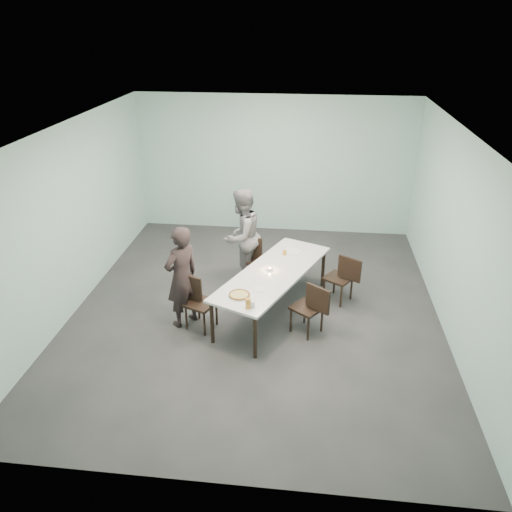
# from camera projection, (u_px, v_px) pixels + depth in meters

# --- Properties ---
(ground) EXTENTS (7.00, 7.00, 0.00)m
(ground) POSITION_uv_depth(u_px,v_px,m) (256.00, 309.00, 8.41)
(ground) COLOR #333335
(ground) RESTS_ON ground
(room_shell) EXTENTS (6.02, 7.02, 3.01)m
(room_shell) POSITION_uv_depth(u_px,v_px,m) (256.00, 194.00, 7.52)
(room_shell) COLOR #ACD8D3
(room_shell) RESTS_ON ground
(table) EXTENTS (1.86, 2.74, 0.75)m
(table) POSITION_uv_depth(u_px,v_px,m) (273.00, 275.00, 8.04)
(table) COLOR white
(table) RESTS_ON ground
(chair_near_left) EXTENTS (0.65, 0.55, 0.87)m
(chair_near_left) POSITION_uv_depth(u_px,v_px,m) (196.00, 298.00, 7.75)
(chair_near_left) COLOR black
(chair_near_left) RESTS_ON ground
(chair_far_left) EXTENTS (0.64, 0.50, 0.87)m
(chair_far_left) POSITION_uv_depth(u_px,v_px,m) (257.00, 257.00, 9.07)
(chair_far_left) COLOR black
(chair_far_left) RESTS_ON ground
(chair_near_right) EXTENTS (0.62, 0.59, 0.87)m
(chair_near_right) POSITION_uv_depth(u_px,v_px,m) (311.00, 306.00, 7.55)
(chair_near_right) COLOR black
(chair_near_right) RESTS_ON ground
(chair_far_right) EXTENTS (0.64, 0.58, 0.87)m
(chair_far_right) POSITION_uv_depth(u_px,v_px,m) (343.00, 276.00, 8.41)
(chair_far_right) COLOR black
(chair_far_right) RESTS_ON ground
(diner_near) EXTENTS (0.69, 0.72, 1.67)m
(diner_near) POSITION_uv_depth(u_px,v_px,m) (182.00, 277.00, 7.68)
(diner_near) COLOR black
(diner_near) RESTS_ON ground
(diner_far) EXTENTS (1.01, 1.07, 1.75)m
(diner_far) POSITION_uv_depth(u_px,v_px,m) (242.00, 236.00, 8.97)
(diner_far) COLOR slate
(diner_far) RESTS_ON ground
(pizza) EXTENTS (0.34, 0.34, 0.04)m
(pizza) POSITION_uv_depth(u_px,v_px,m) (239.00, 295.00, 7.31)
(pizza) COLOR white
(pizza) RESTS_ON table
(side_plate) EXTENTS (0.18, 0.18, 0.01)m
(side_plate) POSITION_uv_depth(u_px,v_px,m) (259.00, 289.00, 7.50)
(side_plate) COLOR white
(side_plate) RESTS_ON table
(beer_glass) EXTENTS (0.08, 0.08, 0.15)m
(beer_glass) POSITION_uv_depth(u_px,v_px,m) (248.00, 303.00, 6.99)
(beer_glass) COLOR orange
(beer_glass) RESTS_ON table
(water_tumbler) EXTENTS (0.08, 0.08, 0.09)m
(water_tumbler) POSITION_uv_depth(u_px,v_px,m) (252.00, 304.00, 7.04)
(water_tumbler) COLOR silver
(water_tumbler) RESTS_ON table
(tealight) EXTENTS (0.06, 0.06, 0.05)m
(tealight) POSITION_uv_depth(u_px,v_px,m) (270.00, 269.00, 8.04)
(tealight) COLOR silver
(tealight) RESTS_ON table
(amber_tumbler) EXTENTS (0.07, 0.07, 0.08)m
(amber_tumbler) POSITION_uv_depth(u_px,v_px,m) (284.00, 253.00, 8.56)
(amber_tumbler) COLOR orange
(amber_tumbler) RESTS_ON table
(menu) EXTENTS (0.36, 0.32, 0.01)m
(menu) POSITION_uv_depth(u_px,v_px,m) (292.00, 251.00, 8.71)
(menu) COLOR silver
(menu) RESTS_ON table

